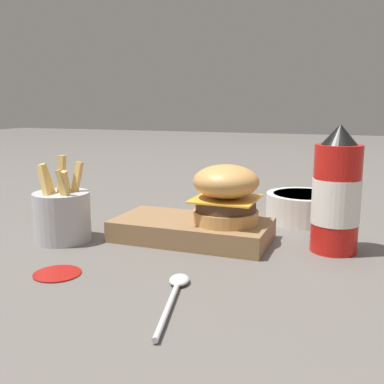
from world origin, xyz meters
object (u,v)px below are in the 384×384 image
object	(u,v)px
fries_basket	(62,215)
side_bowl	(303,207)
ketchup_bottle	(336,195)
spoon	(175,290)
serving_board	(192,230)
burger	(226,194)

from	to	relation	value
fries_basket	side_bowl	bearing A→B (deg)	-142.87
ketchup_bottle	spoon	distance (m)	0.32
serving_board	spoon	bearing A→B (deg)	105.55
burger	fries_basket	world-z (taller)	fries_basket
burger	ketchup_bottle	size ratio (longest dim) A/B	0.54
spoon	serving_board	bearing A→B (deg)	2.01
fries_basket	spoon	distance (m)	0.31
serving_board	burger	world-z (taller)	burger
side_bowl	spoon	bearing A→B (deg)	76.17
fries_basket	spoon	size ratio (longest dim) A/B	0.85
serving_board	burger	size ratio (longest dim) A/B	2.43
burger	fries_basket	distance (m)	0.29
fries_basket	serving_board	bearing A→B (deg)	-158.21
ketchup_bottle	fries_basket	bearing A→B (deg)	13.55
spoon	fries_basket	bearing A→B (deg)	49.24
ketchup_bottle	fries_basket	xyz separation A→B (m)	(0.45, 0.11, -0.05)
burger	ketchup_bottle	xyz separation A→B (m)	(-0.18, -0.02, 0.01)
burger	side_bowl	bearing A→B (deg)	-118.11
serving_board	spoon	xyz separation A→B (m)	(-0.06, 0.23, -0.01)
fries_basket	burger	bearing A→B (deg)	-162.38
serving_board	fries_basket	size ratio (longest dim) A/B	1.80
ketchup_bottle	burger	bearing A→B (deg)	7.04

